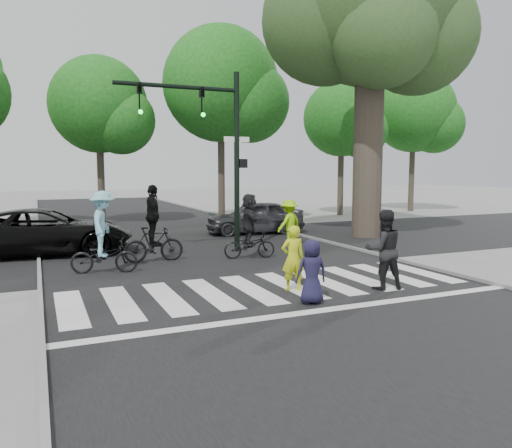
# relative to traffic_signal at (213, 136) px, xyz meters

# --- Properties ---
(ground) EXTENTS (120.00, 120.00, 0.00)m
(ground) POSITION_rel_traffic_signal_xyz_m (-0.35, -6.20, -3.90)
(ground) COLOR gray
(ground) RESTS_ON ground
(road_stem) EXTENTS (10.00, 70.00, 0.01)m
(road_stem) POSITION_rel_traffic_signal_xyz_m (-0.35, -1.20, -3.90)
(road_stem) COLOR black
(road_stem) RESTS_ON ground
(road_cross) EXTENTS (70.00, 10.00, 0.01)m
(road_cross) POSITION_rel_traffic_signal_xyz_m (-0.35, 1.80, -3.89)
(road_cross) COLOR black
(road_cross) RESTS_ON ground
(curb_left) EXTENTS (0.10, 70.00, 0.10)m
(curb_left) POSITION_rel_traffic_signal_xyz_m (-5.40, -1.20, -3.85)
(curb_left) COLOR gray
(curb_left) RESTS_ON ground
(curb_right) EXTENTS (0.10, 70.00, 0.10)m
(curb_right) POSITION_rel_traffic_signal_xyz_m (4.70, -1.20, -3.85)
(curb_right) COLOR gray
(curb_right) RESTS_ON ground
(crosswalk) EXTENTS (10.00, 3.85, 0.01)m
(crosswalk) POSITION_rel_traffic_signal_xyz_m (-0.35, -5.54, -3.89)
(crosswalk) COLOR silver
(crosswalk) RESTS_ON ground
(traffic_signal) EXTENTS (4.45, 0.29, 6.00)m
(traffic_signal) POSITION_rel_traffic_signal_xyz_m (0.00, 0.00, 0.00)
(traffic_signal) COLOR black
(traffic_signal) RESTS_ON ground
(eucalyptus) EXTENTS (8.30, 7.20, 13.00)m
(eucalyptus) POSITION_rel_traffic_signal_xyz_m (7.18, 1.47, 5.18)
(eucalyptus) COLOR brown
(eucalyptus) RESTS_ON ground
(bg_tree_2) EXTENTS (5.04, 4.80, 8.40)m
(bg_tree_2) POSITION_rel_traffic_signal_xyz_m (-2.11, 10.42, 1.88)
(bg_tree_2) COLOR brown
(bg_tree_2) RESTS_ON ground
(bg_tree_3) EXTENTS (6.30, 6.00, 10.20)m
(bg_tree_3) POSITION_rel_traffic_signal_xyz_m (3.95, 9.07, 3.04)
(bg_tree_3) COLOR brown
(bg_tree_3) RESTS_ON ground
(bg_tree_4) EXTENTS (4.83, 4.60, 8.15)m
(bg_tree_4) POSITION_rel_traffic_signal_xyz_m (11.88, 9.93, 1.73)
(bg_tree_4) COLOR brown
(bg_tree_4) RESTS_ON ground
(bg_tree_5) EXTENTS (5.67, 5.40, 9.30)m
(bg_tree_5) POSITION_rel_traffic_signal_xyz_m (17.92, 10.50, 2.46)
(bg_tree_5) COLOR brown
(bg_tree_5) RESTS_ON ground
(pedestrian_woman) EXTENTS (0.60, 0.44, 1.53)m
(pedestrian_woman) POSITION_rel_traffic_signal_xyz_m (-0.01, -5.67, -3.14)
(pedestrian_woman) COLOR #C7D419
(pedestrian_woman) RESTS_ON ground
(pedestrian_child) EXTENTS (0.72, 0.52, 1.37)m
(pedestrian_child) POSITION_rel_traffic_signal_xyz_m (-0.19, -6.84, -3.22)
(pedestrian_child) COLOR #1D1B39
(pedestrian_child) RESTS_ON ground
(pedestrian_adult) EXTENTS (1.05, 0.89, 1.88)m
(pedestrian_adult) POSITION_rel_traffic_signal_xyz_m (2.01, -6.40, -2.96)
(pedestrian_adult) COLOR black
(pedestrian_adult) RESTS_ON ground
(cyclist_left) EXTENTS (1.86, 1.28, 2.24)m
(cyclist_left) POSITION_rel_traffic_signal_xyz_m (-3.78, -1.90, -2.93)
(cyclist_left) COLOR black
(cyclist_left) RESTS_ON ground
(cyclist_mid) EXTENTS (1.81, 1.10, 2.35)m
(cyclist_mid) POSITION_rel_traffic_signal_xyz_m (-2.19, -0.79, -2.94)
(cyclist_mid) COLOR black
(cyclist_mid) RESTS_ON ground
(cyclist_right) EXTENTS (1.70, 1.58, 2.05)m
(cyclist_right) POSITION_rel_traffic_signal_xyz_m (0.70, -1.42, -2.99)
(cyclist_right) COLOR black
(cyclist_right) RESTS_ON ground
(car_suv) EXTENTS (5.75, 3.11, 1.53)m
(car_suv) POSITION_rel_traffic_signal_xyz_m (-5.17, 1.88, -3.14)
(car_suv) COLOR black
(car_suv) RESTS_ON ground
(car_grey) EXTENTS (4.42, 2.23, 1.44)m
(car_grey) POSITION_rel_traffic_signal_xyz_m (3.27, 4.06, -3.18)
(car_grey) COLOR #323236
(car_grey) RESTS_ON ground
(bystander_hivis) EXTENTS (1.25, 0.99, 1.70)m
(bystander_hivis) POSITION_rel_traffic_signal_xyz_m (3.03, 0.35, -3.05)
(bystander_hivis) COLOR #99E80A
(bystander_hivis) RESTS_ON ground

